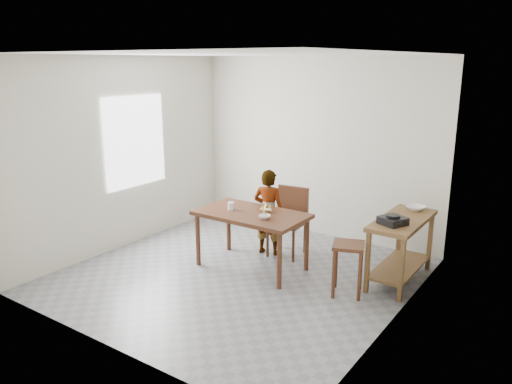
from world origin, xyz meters
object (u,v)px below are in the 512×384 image
Objects in this scene: dining_table at (252,240)px; child at (269,212)px; dining_chair at (287,222)px; stool at (347,269)px; prep_counter at (400,250)px.

child is (-0.10, 0.55, 0.23)m from dining_table.
stool is (1.21, -0.64, -0.16)m from dining_chair.
stool is at bearing -0.15° from dining_table.
dining_chair reaches higher than dining_table.
stool is at bearing -117.84° from prep_counter.
dining_table is 2.27× the size of stool.
stool is (-0.37, -0.70, -0.09)m from prep_counter.
dining_table is 1.35m from stool.
child reaches higher than prep_counter.
prep_counter is at bearing 22.15° from dining_table.
child is 0.29m from dining_chair.
stool is at bearing 148.32° from child.
child reaches higher than stool.
prep_counter is at bearing -3.61° from dining_chair.
dining_chair is (0.24, 0.10, -0.13)m from child.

